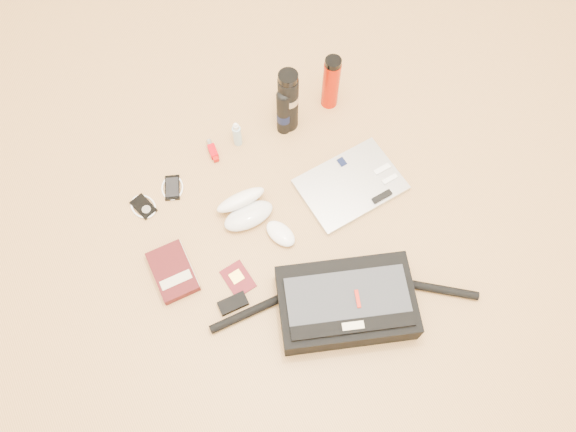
% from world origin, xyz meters
% --- Properties ---
extents(ground, '(4.00, 4.00, 0.00)m').
position_xyz_m(ground, '(0.00, 0.00, 0.00)').
color(ground, '#B2824A').
rests_on(ground, ground).
extents(messenger_bag, '(0.82, 0.40, 0.12)m').
position_xyz_m(messenger_bag, '(0.04, -0.25, 0.05)').
color(messenger_bag, black).
rests_on(messenger_bag, ground).
extents(laptop, '(0.36, 0.26, 0.03)m').
position_xyz_m(laptop, '(0.29, 0.12, 0.01)').
color(laptop, '#B8B8BB').
rests_on(laptop, ground).
extents(book, '(0.13, 0.19, 0.03)m').
position_xyz_m(book, '(-0.40, 0.11, 0.02)').
color(book, '#3F0D0F').
rests_on(book, ground).
extents(passport, '(0.09, 0.12, 0.01)m').
position_xyz_m(passport, '(-0.22, -0.00, 0.00)').
color(passport, '#540D14').
rests_on(passport, ground).
extents(mouse, '(0.10, 0.13, 0.04)m').
position_xyz_m(mouse, '(-0.02, 0.07, 0.02)').
color(mouse, white).
rests_on(mouse, ground).
extents(sunglasses_case, '(0.18, 0.15, 0.10)m').
position_xyz_m(sunglasses_case, '(-0.09, 0.20, 0.04)').
color(sunglasses_case, silver).
rests_on(sunglasses_case, ground).
extents(ipod, '(0.10, 0.10, 0.01)m').
position_xyz_m(ipod, '(-0.39, 0.39, 0.01)').
color(ipod, black).
rests_on(ipod, ground).
extents(phone, '(0.10, 0.11, 0.01)m').
position_xyz_m(phone, '(-0.28, 0.41, 0.00)').
color(phone, black).
rests_on(phone, ground).
extents(inhaler, '(0.03, 0.09, 0.02)m').
position_xyz_m(inhaler, '(-0.09, 0.48, 0.01)').
color(inhaler, '#B2030C').
rests_on(inhaler, ground).
extents(spray_bottle, '(0.04, 0.04, 0.12)m').
position_xyz_m(spray_bottle, '(0.01, 0.47, 0.05)').
color(spray_bottle, '#99BFCC').
rests_on(spray_bottle, ground).
extents(aerosol_can, '(0.06, 0.06, 0.22)m').
position_xyz_m(aerosol_can, '(0.19, 0.44, 0.11)').
color(aerosol_can, black).
rests_on(aerosol_can, ground).
extents(thermos_black, '(0.08, 0.08, 0.28)m').
position_xyz_m(thermos_black, '(0.21, 0.46, 0.14)').
color(thermos_black, black).
rests_on(thermos_black, ground).
extents(thermos_red, '(0.07, 0.07, 0.24)m').
position_xyz_m(thermos_red, '(0.40, 0.47, 0.12)').
color(thermos_red, '#A81301').
rests_on(thermos_red, ground).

